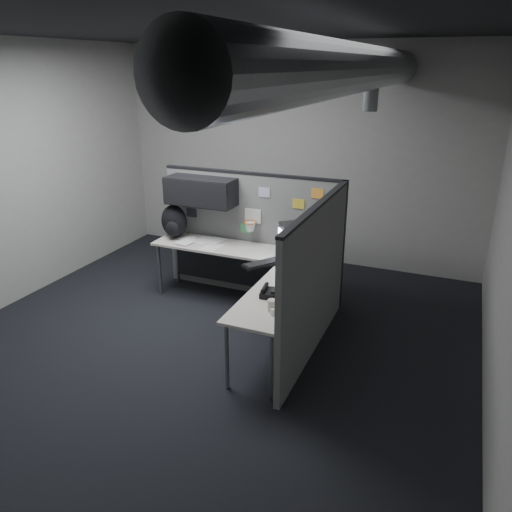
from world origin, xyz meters
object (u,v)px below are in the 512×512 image
at_px(phone, 270,292).
at_px(backpack, 174,222).
at_px(keyboard, 263,264).
at_px(monitor, 298,241).
at_px(desk, 250,268).

relative_size(phone, backpack, 0.53).
bearing_deg(keyboard, monitor, 40.55).
xyz_separation_m(desk, keyboard, (0.23, -0.14, 0.14)).
bearing_deg(keyboard, desk, 140.04).
bearing_deg(keyboard, phone, -72.64).
height_order(desk, phone, phone).
height_order(desk, monitor, monitor).
bearing_deg(monitor, phone, -79.24).
xyz_separation_m(desk, backpack, (-1.23, 0.32, 0.33)).
xyz_separation_m(monitor, keyboard, (-0.29, -0.35, -0.20)).
xyz_separation_m(keyboard, backpack, (-1.46, 0.46, 0.19)).
height_order(monitor, keyboard, monitor).
distance_m(phone, backpack, 2.18).
xyz_separation_m(phone, backpack, (-1.83, 1.18, 0.18)).
bearing_deg(monitor, keyboard, -122.94).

